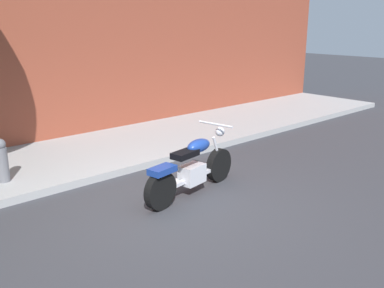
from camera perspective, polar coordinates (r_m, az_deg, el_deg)
ground_plane at (r=6.79m, az=-2.58°, el=-8.44°), size 60.00×60.00×0.00m
sidewalk at (r=9.30m, az=-15.06°, el=-1.64°), size 20.50×2.88×0.14m
motorcycle at (r=7.13m, az=-0.04°, el=-3.35°), size 2.16×0.74×1.11m
fire_hydrant at (r=8.02m, az=-23.98°, el=-2.46°), size 0.20×0.20×0.91m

